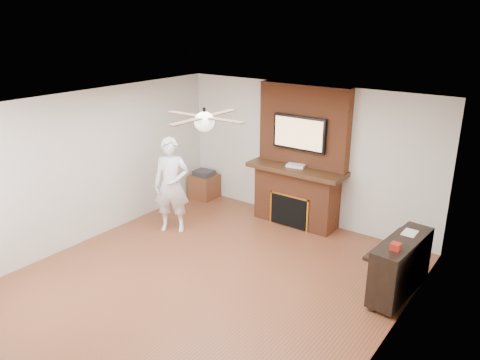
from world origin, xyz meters
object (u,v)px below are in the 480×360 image
Objects in this scene: fireplace at (299,170)px; side_table at (204,185)px; person at (171,185)px; piano at (400,265)px.

side_table is (-2.18, -0.07, -0.73)m from fireplace.
fireplace is at bearing 13.74° from person.
person is at bearing -171.02° from piano.
piano reaches higher than side_table.
person is at bearing -71.27° from side_table.
side_table is 0.45× the size of piano.
side_table is (-0.59, 1.54, -0.57)m from person.
fireplace reaches higher than side_table.
person is at bearing -134.76° from fireplace.
fireplace is at bearing 155.06° from piano.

